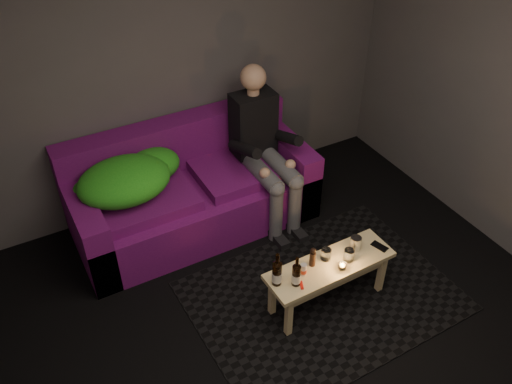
{
  "coord_description": "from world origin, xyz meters",
  "views": [
    {
      "loc": [
        -1.46,
        -1.7,
        3.22
      ],
      "look_at": [
        0.18,
        1.26,
        0.57
      ],
      "focal_mm": 38.0,
      "sensor_mm": 36.0,
      "label": 1
    }
  ],
  "objects_px": {
    "beer_bottle_a": "(277,273)",
    "beer_bottle_b": "(296,275)",
    "sofa": "(191,192)",
    "coffee_table": "(330,271)",
    "steel_cup": "(356,243)",
    "person": "(263,145)"
  },
  "relations": [
    {
      "from": "coffee_table",
      "to": "beer_bottle_a",
      "type": "bearing_deg",
      "value": 176.64
    },
    {
      "from": "beer_bottle_a",
      "to": "beer_bottle_b",
      "type": "height_order",
      "value": "beer_bottle_a"
    },
    {
      "from": "sofa",
      "to": "steel_cup",
      "type": "bearing_deg",
      "value": -60.27
    },
    {
      "from": "sofa",
      "to": "person",
      "type": "bearing_deg",
      "value": -15.07
    },
    {
      "from": "steel_cup",
      "to": "coffee_table",
      "type": "bearing_deg",
      "value": -170.89
    },
    {
      "from": "person",
      "to": "steel_cup",
      "type": "distance_m",
      "value": 1.19
    },
    {
      "from": "sofa",
      "to": "beer_bottle_b",
      "type": "bearing_deg",
      "value": -82.55
    },
    {
      "from": "sofa",
      "to": "beer_bottle_a",
      "type": "relative_size",
      "value": 7.4
    },
    {
      "from": "sofa",
      "to": "coffee_table",
      "type": "distance_m",
      "value": 1.45
    },
    {
      "from": "sofa",
      "to": "steel_cup",
      "type": "xyz_separation_m",
      "value": [
        0.76,
        -1.32,
        0.14
      ]
    },
    {
      "from": "sofa",
      "to": "beer_bottle_a",
      "type": "xyz_separation_m",
      "value": [
        0.07,
        -1.34,
        0.19
      ]
    },
    {
      "from": "sofa",
      "to": "beer_bottle_a",
      "type": "height_order",
      "value": "sofa"
    },
    {
      "from": "person",
      "to": "beer_bottle_a",
      "type": "height_order",
      "value": "person"
    },
    {
      "from": "steel_cup",
      "to": "person",
      "type": "bearing_deg",
      "value": 96.71
    },
    {
      "from": "beer_bottle_b",
      "to": "person",
      "type": "bearing_deg",
      "value": 70.65
    },
    {
      "from": "coffee_table",
      "to": "beer_bottle_b",
      "type": "xyz_separation_m",
      "value": [
        -0.32,
        -0.04,
        0.16
      ]
    },
    {
      "from": "beer_bottle_a",
      "to": "beer_bottle_b",
      "type": "relative_size",
      "value": 1.11
    },
    {
      "from": "beer_bottle_b",
      "to": "steel_cup",
      "type": "bearing_deg",
      "value": 8.35
    },
    {
      "from": "person",
      "to": "beer_bottle_b",
      "type": "relative_size",
      "value": 5.48
    },
    {
      "from": "sofa",
      "to": "beer_bottle_b",
      "type": "distance_m",
      "value": 1.43
    },
    {
      "from": "sofa",
      "to": "coffee_table",
      "type": "bearing_deg",
      "value": -69.58
    },
    {
      "from": "beer_bottle_a",
      "to": "beer_bottle_b",
      "type": "distance_m",
      "value": 0.13
    }
  ]
}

